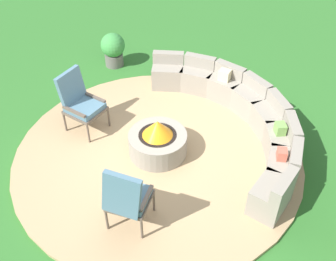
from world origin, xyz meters
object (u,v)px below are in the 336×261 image
object	(u,v)px
fire_pit	(158,141)
lounge_chair_front_left	(80,101)
lounge_chair_front_right	(127,197)
potted_plant_1	(113,48)
curved_stone_bench	(239,115)

from	to	relation	value
fire_pit	lounge_chair_front_left	world-z (taller)	lounge_chair_front_left
lounge_chair_front_right	potted_plant_1	bearing A→B (deg)	115.95
curved_stone_bench	lounge_chair_front_right	distance (m)	2.81
fire_pit	lounge_chair_front_left	xyz separation A→B (m)	(-1.30, -0.79, 0.31)
curved_stone_bench	potted_plant_1	world-z (taller)	potted_plant_1
fire_pit	lounge_chair_front_right	xyz separation A→B (m)	(1.05, -1.10, 0.31)
potted_plant_1	curved_stone_bench	bearing A→B (deg)	15.57
lounge_chair_front_right	lounge_chair_front_left	bearing A→B (deg)	131.86
lounge_chair_front_left	potted_plant_1	xyz separation A→B (m)	(-1.75, 1.46, -0.20)
fire_pit	potted_plant_1	bearing A→B (deg)	167.65
lounge_chair_front_right	potted_plant_1	size ratio (longest dim) A/B	1.48
lounge_chair_front_right	fire_pit	bearing A→B (deg)	93.03
lounge_chair_front_left	fire_pit	bearing A→B (deg)	96.90
lounge_chair_front_left	lounge_chair_front_right	bearing A→B (deg)	58.21
fire_pit	lounge_chair_front_right	size ratio (longest dim) A/B	0.86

